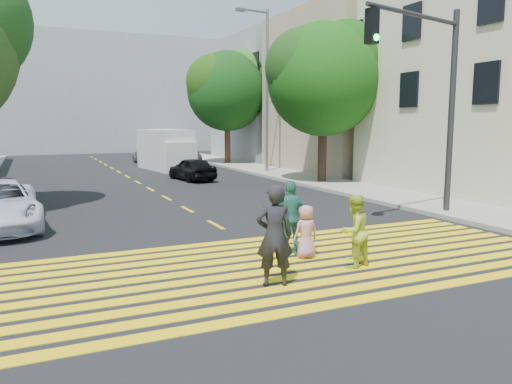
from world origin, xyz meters
TOP-DOWN VIEW (x-y plane):
  - ground at (0.00, 0.00)m, footprint 120.00×120.00m
  - sidewalk_right at (8.50, 15.00)m, footprint 3.00×60.00m
  - crosswalk at (0.00, 1.28)m, footprint 13.40×5.30m
  - lane_line at (0.00, 22.50)m, footprint 0.12×34.40m
  - building_right_tan at (15.00, 19.00)m, footprint 10.00×10.00m
  - building_right_grey at (15.00, 30.00)m, footprint 10.00×10.00m
  - backdrop_block at (0.00, 48.00)m, footprint 30.00×8.00m
  - tree_right_near at (8.49, 13.42)m, footprint 7.54×7.31m
  - tree_right_far at (8.34, 26.33)m, footprint 6.59×6.07m
  - pedestrian_man at (-0.91, 0.14)m, footprint 0.82×0.66m
  - pedestrian_woman at (1.20, 0.54)m, footprint 0.89×0.77m
  - pedestrian_child at (0.63, 1.59)m, footprint 0.62×0.42m
  - pedestrian_extra at (0.48, 2.04)m, footprint 1.12×0.81m
  - dark_car_near at (2.87, 17.71)m, footprint 1.96×3.83m
  - silver_car at (3.10, 29.85)m, footprint 1.77×4.26m
  - dark_car_parked at (5.29, 26.98)m, footprint 1.77×4.26m
  - white_van at (3.15, 24.12)m, footprint 2.69×5.79m
  - traffic_signal at (6.54, 4.09)m, footprint 4.47×1.43m
  - street_lamp at (7.96, 19.36)m, footprint 2.20×0.50m

SIDE VIEW (x-z plane):
  - ground at x=0.00m, z-range 0.00..0.00m
  - lane_line at x=0.00m, z-range 0.00..0.01m
  - crosswalk at x=0.00m, z-range 0.00..0.01m
  - sidewalk_right at x=8.50m, z-range 0.00..0.15m
  - silver_car at x=3.10m, z-range 0.00..1.23m
  - pedestrian_child at x=0.63m, z-range 0.00..1.24m
  - dark_car_near at x=2.87m, z-range 0.00..1.25m
  - dark_car_parked at x=5.29m, z-range 0.00..1.37m
  - pedestrian_woman at x=1.20m, z-range 0.00..1.59m
  - pedestrian_extra at x=0.48m, z-range 0.00..1.76m
  - pedestrian_man at x=-0.91m, z-range 0.00..1.96m
  - white_van at x=3.15m, z-range -0.07..2.57m
  - traffic_signal at x=6.54m, z-range 0.99..7.70m
  - building_right_tan at x=15.00m, z-range 0.00..10.00m
  - building_right_grey at x=15.00m, z-range 0.00..10.00m
  - tree_right_near at x=8.49m, z-range 1.44..9.58m
  - street_lamp at x=7.96m, z-range 0.72..10.46m
  - tree_right_far at x=8.34m, z-range 1.47..9.85m
  - backdrop_block at x=0.00m, z-range 0.00..12.00m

